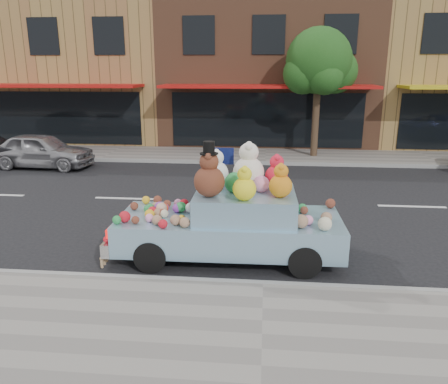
# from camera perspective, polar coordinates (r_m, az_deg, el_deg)

# --- Properties ---
(ground) EXTENTS (120.00, 120.00, 0.00)m
(ground) POSITION_cam_1_polar(r_m,az_deg,el_deg) (12.29, 5.32, -1.38)
(ground) COLOR black
(ground) RESTS_ON ground
(near_sidewalk) EXTENTS (60.00, 3.00, 0.12)m
(near_sidewalk) POSITION_cam_1_polar(r_m,az_deg,el_deg) (6.34, 4.97, -18.42)
(near_sidewalk) COLOR gray
(near_sidewalk) RESTS_ON ground
(far_sidewalk) EXTENTS (60.00, 3.00, 0.12)m
(far_sidewalk) POSITION_cam_1_polar(r_m,az_deg,el_deg) (18.59, 5.44, 4.72)
(far_sidewalk) COLOR gray
(far_sidewalk) RESTS_ON ground
(near_kerb) EXTENTS (60.00, 0.12, 0.13)m
(near_kerb) POSITION_cam_1_polar(r_m,az_deg,el_deg) (7.63, 5.11, -12.04)
(near_kerb) COLOR gray
(near_kerb) RESTS_ON ground
(far_kerb) EXTENTS (60.00, 0.12, 0.13)m
(far_kerb) POSITION_cam_1_polar(r_m,az_deg,el_deg) (17.12, 5.42, 3.77)
(far_kerb) COLOR gray
(far_kerb) RESTS_ON ground
(storefront_left) EXTENTS (10.00, 9.80, 7.30)m
(storefront_left) POSITION_cam_1_polar(r_m,az_deg,el_deg) (25.73, -18.00, 15.15)
(storefront_left) COLOR olive
(storefront_left) RESTS_ON ground
(storefront_mid) EXTENTS (10.00, 9.80, 7.30)m
(storefront_mid) POSITION_cam_1_polar(r_m,az_deg,el_deg) (23.72, 5.73, 15.81)
(storefront_mid) COLOR brown
(storefront_mid) RESTS_ON ground
(street_tree) EXTENTS (3.00, 2.70, 5.22)m
(street_tree) POSITION_cam_1_polar(r_m,az_deg,el_deg) (18.41, 12.32, 15.71)
(street_tree) COLOR #38281C
(street_tree) RESTS_ON ground
(car_silver) EXTENTS (3.94, 1.78, 1.31)m
(car_silver) POSITION_cam_1_polar(r_m,az_deg,el_deg) (17.83, -22.74, 5.03)
(car_silver) COLOR #A09FA4
(car_silver) RESTS_ON ground
(art_car) EXTENTS (4.51, 1.84, 2.37)m
(art_car) POSITION_cam_1_polar(r_m,az_deg,el_deg) (8.52, 0.94, -3.38)
(art_car) COLOR black
(art_car) RESTS_ON ground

